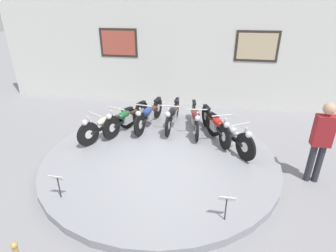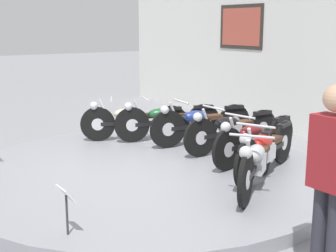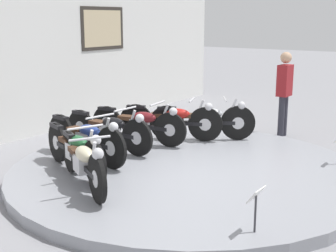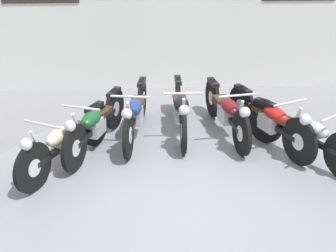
# 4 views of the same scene
# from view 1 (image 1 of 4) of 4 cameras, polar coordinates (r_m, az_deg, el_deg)

# --- Properties ---
(ground_plane) EXTENTS (60.00, 60.00, 0.00)m
(ground_plane) POSITION_cam_1_polar(r_m,az_deg,el_deg) (6.43, -1.57, -7.35)
(ground_plane) COLOR gray
(display_platform) EXTENTS (5.50, 5.50, 0.16)m
(display_platform) POSITION_cam_1_polar(r_m,az_deg,el_deg) (6.39, -1.58, -6.74)
(display_platform) COLOR gray
(display_platform) RESTS_ON ground_plane
(back_wall) EXTENTS (14.00, 0.22, 3.99)m
(back_wall) POSITION_cam_1_polar(r_m,az_deg,el_deg) (9.60, 3.68, 16.19)
(back_wall) COLOR silver
(back_wall) RESTS_ON ground_plane
(motorcycle_cream) EXTENTS (0.98, 1.77, 0.79)m
(motorcycle_cream) POSITION_cam_1_polar(r_m,az_deg,el_deg) (7.18, -12.95, 0.48)
(motorcycle_cream) COLOR black
(motorcycle_cream) RESTS_ON display_platform
(motorcycle_green) EXTENTS (0.76, 1.89, 0.80)m
(motorcycle_green) POSITION_cam_1_polar(r_m,az_deg,el_deg) (7.49, -9.04, 1.88)
(motorcycle_green) COLOR black
(motorcycle_green) RESTS_ON display_platform
(motorcycle_blue) EXTENTS (0.54, 2.00, 0.81)m
(motorcycle_blue) POSITION_cam_1_polar(r_m,az_deg,el_deg) (7.63, -4.21, 2.64)
(motorcycle_blue) COLOR black
(motorcycle_blue) RESTS_ON display_platform
(motorcycle_black) EXTENTS (0.54, 1.98, 0.79)m
(motorcycle_black) POSITION_cam_1_polar(r_m,az_deg,el_deg) (7.61, 0.97, 2.55)
(motorcycle_black) COLOR black
(motorcycle_black) RESTS_ON display_platform
(motorcycle_maroon) EXTENTS (0.54, 1.97, 0.79)m
(motorcycle_maroon) POSITION_cam_1_polar(r_m,az_deg,el_deg) (7.42, 5.99, 1.81)
(motorcycle_maroon) COLOR black
(motorcycle_maroon) RESTS_ON display_platform
(motorcycle_red) EXTENTS (0.83, 1.87, 0.80)m
(motorcycle_red) POSITION_cam_1_polar(r_m,az_deg,el_deg) (7.08, 10.27, 0.47)
(motorcycle_red) COLOR black
(motorcycle_red) RESTS_ON display_platform
(motorcycle_silver) EXTENTS (1.18, 1.68, 0.80)m
(motorcycle_silver) POSITION_cam_1_polar(r_m,az_deg,el_deg) (6.63, 13.14, -1.52)
(motorcycle_silver) COLOR black
(motorcycle_silver) RESTS_ON display_platform
(info_placard_front_left) EXTENTS (0.26, 0.11, 0.51)m
(info_placard_front_left) POSITION_cam_1_polar(r_m,az_deg,el_deg) (5.24, -22.86, -10.98)
(info_placard_front_left) COLOR #333338
(info_placard_front_left) RESTS_ON display_platform
(info_placard_front_centre) EXTENTS (0.26, 0.11, 0.51)m
(info_placard_front_centre) POSITION_cam_1_polar(r_m,az_deg,el_deg) (4.50, 12.63, -15.86)
(info_placard_front_centre) COLOR #333338
(info_placard_front_centre) RESTS_ON display_platform
(visitor_standing) EXTENTS (0.36, 0.23, 1.76)m
(visitor_standing) POSITION_cam_1_polar(r_m,az_deg,el_deg) (6.05, 30.40, -2.39)
(visitor_standing) COLOR #2D2D38
(visitor_standing) RESTS_ON ground_plane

